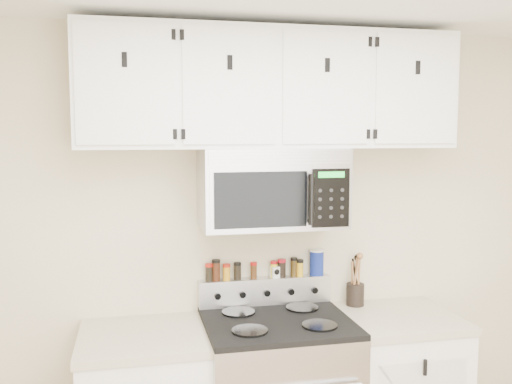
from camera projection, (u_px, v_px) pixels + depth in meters
back_wall at (264, 251)px, 3.26m from camera, size 3.50×0.01×2.50m
microwave at (272, 188)px, 3.03m from camera, size 0.76×0.44×0.42m
upper_cabinets at (271, 89)px, 3.00m from camera, size 2.00×0.35×0.62m
utensil_crock at (355, 293)px, 3.31m from camera, size 0.10×0.10×0.30m
kitchen_timer at (276, 272)px, 3.25m from camera, size 0.07×0.06×0.06m
salt_canister at (317, 262)px, 3.30m from camera, size 0.08×0.08×0.15m
spice_jar_0 at (209, 272)px, 3.16m from camera, size 0.04×0.04×0.10m
spice_jar_1 at (216, 270)px, 3.17m from camera, size 0.05×0.05×0.12m
spice_jar_2 at (227, 272)px, 3.18m from camera, size 0.04×0.04×0.09m
spice_jar_3 at (238, 271)px, 3.20m from camera, size 0.04×0.04×0.10m
spice_jar_4 at (254, 270)px, 3.22m from camera, size 0.04×0.04×0.09m
spice_jar_5 at (274, 269)px, 3.24m from camera, size 0.04×0.04×0.10m
spice_jar_6 at (282, 268)px, 3.25m from camera, size 0.05×0.05×0.10m
spice_jar_7 at (294, 267)px, 3.27m from camera, size 0.04×0.04×0.11m
spice_jar_8 at (300, 268)px, 3.28m from camera, size 0.04×0.04×0.10m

